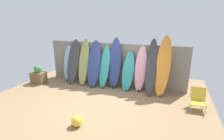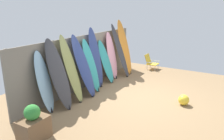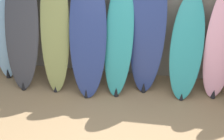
{
  "view_description": "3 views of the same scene",
  "coord_description": "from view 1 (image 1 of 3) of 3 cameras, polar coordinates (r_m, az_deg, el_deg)",
  "views": [
    {
      "loc": [
        2.43,
        -4.86,
        2.78
      ],
      "look_at": [
        0.35,
        0.84,
        0.99
      ],
      "focal_mm": 28.0,
      "sensor_mm": 36.0,
      "label": 1
    },
    {
      "loc": [
        -5.84,
        -2.48,
        2.71
      ],
      "look_at": [
        -0.47,
        0.66,
        0.9
      ],
      "focal_mm": 35.0,
      "sensor_mm": 36.0,
      "label": 2
    },
    {
      "loc": [
        0.21,
        -2.45,
        3.09
      ],
      "look_at": [
        -0.25,
        0.84,
        0.82
      ],
      "focal_mm": 50.0,
      "sensor_mm": 36.0,
      "label": 3
    }
  ],
  "objects": [
    {
      "name": "fence_back",
      "position": [
        7.53,
        0.49,
        1.95
      ],
      "size": [
        6.08,
        0.11,
        1.8
      ],
      "color": "gray",
      "rests_on": "ground"
    },
    {
      "name": "surfboard_teal_6",
      "position": [
        7.01,
        5.27,
        -0.39
      ],
      "size": [
        0.51,
        0.65,
        1.54
      ],
      "color": "teal",
      "rests_on": "ground"
    },
    {
      "name": "surfboard_charcoal_8",
      "position": [
        6.68,
        12.7,
        0.75
      ],
      "size": [
        0.43,
        0.82,
        2.07
      ],
      "color": "#38383D",
      "rests_on": "ground"
    },
    {
      "name": "beach_ball",
      "position": [
        4.95,
        -11.44,
        -16.0
      ],
      "size": [
        0.31,
        0.31,
        0.31
      ],
      "primitive_type": "sphere",
      "color": "yellow",
      "rests_on": "ground"
    },
    {
      "name": "surfboard_navy_3",
      "position": [
        7.36,
        -5.91,
        1.93
      ],
      "size": [
        0.62,
        0.81,
        1.92
      ],
      "color": "navy",
      "rests_on": "ground"
    },
    {
      "name": "surfboard_pink_7",
      "position": [
        6.91,
        9.29,
        0.28
      ],
      "size": [
        0.51,
        0.51,
        1.79
      ],
      "color": "pink",
      "rests_on": "ground"
    },
    {
      "name": "surfboard_orange_9",
      "position": [
        6.65,
        16.32,
        1.11
      ],
      "size": [
        0.62,
        0.77,
        2.22
      ],
      "color": "orange",
      "rests_on": "ground"
    },
    {
      "name": "surfboard_skyblue_0",
      "position": [
        8.25,
        -14.19,
        2.06
      ],
      "size": [
        0.43,
        0.43,
        1.65
      ],
      "color": "#8CB7D6",
      "rests_on": "ground"
    },
    {
      "name": "surfboard_teal_4",
      "position": [
        7.24,
        -2.5,
        0.92
      ],
      "size": [
        0.47,
        0.66,
        1.72
      ],
      "color": "teal",
      "rests_on": "ground"
    },
    {
      "name": "beach_chair",
      "position": [
        6.27,
        26.27,
        -8.42
      ],
      "size": [
        0.5,
        0.55,
        0.65
      ],
      "rotation": [
        0.0,
        0.0,
        -0.39
      ],
      "color": "silver",
      "rests_on": "ground"
    },
    {
      "name": "surfboard_charcoal_1",
      "position": [
        7.89,
        -12.55,
        2.64
      ],
      "size": [
        0.56,
        0.74,
        1.92
      ],
      "color": "#38383D",
      "rests_on": "ground"
    },
    {
      "name": "ground",
      "position": [
        6.1,
        -5.94,
        -10.75
      ],
      "size": [
        7.68,
        7.68,
        0.0
      ],
      "primitive_type": "plane",
      "color": "#8E704C"
    },
    {
      "name": "surfboard_navy_5",
      "position": [
        7.14,
        0.85,
        2.09
      ],
      "size": [
        0.53,
        0.48,
        2.06
      ],
      "color": "navy",
      "rests_on": "ground"
    },
    {
      "name": "planter_box",
      "position": [
        8.45,
        -22.88,
        -1.74
      ],
      "size": [
        0.61,
        0.42,
        0.8
      ],
      "color": "brown",
      "rests_on": "ground"
    },
    {
      "name": "surfboard_olive_2",
      "position": [
        7.63,
        -9.23,
        2.48
      ],
      "size": [
        0.48,
        0.71,
        1.97
      ],
      "color": "olive",
      "rests_on": "ground"
    }
  ]
}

